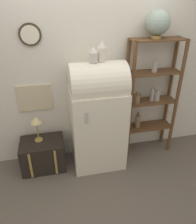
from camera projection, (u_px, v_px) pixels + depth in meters
ground_plane at (102, 172)px, 3.15m from camera, size 12.00×12.00×0.00m
wall_back at (92, 69)px, 2.99m from camera, size 7.00×0.09×2.70m
refrigerator at (98, 115)px, 2.99m from camera, size 0.73×0.61×1.53m
suitcase_trunk at (43, 154)px, 3.15m from camera, size 0.61×0.43×0.44m
shelf_unit at (151, 95)px, 3.16m from camera, size 0.75×0.29×1.75m
globe at (158, 23)px, 2.70m from camera, size 0.30×0.30×0.34m
vase_left at (93, 55)px, 2.58m from camera, size 0.11×0.11×0.19m
vase_center at (102, 52)px, 2.60m from camera, size 0.10×0.10×0.26m
desk_lamp at (36, 122)px, 2.92m from camera, size 0.15×0.15×0.38m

